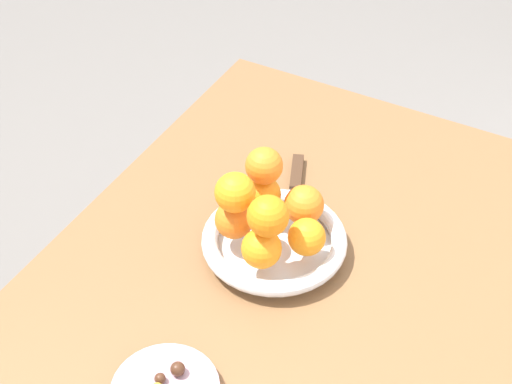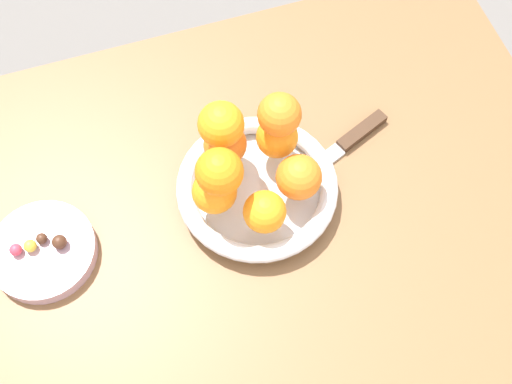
{
  "view_description": "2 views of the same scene",
  "coord_description": "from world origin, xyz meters",
  "px_view_note": "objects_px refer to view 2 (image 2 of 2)",
  "views": [
    {
      "loc": [
        0.71,
        0.35,
        1.66
      ],
      "look_at": [
        -0.07,
        -0.08,
        0.85
      ],
      "focal_mm": 55.0,
      "sensor_mm": 36.0,
      "label": 1
    },
    {
      "loc": [
        0.06,
        0.35,
        1.59
      ],
      "look_at": [
        -0.06,
        -0.01,
        0.83
      ],
      "focal_mm": 45.0,
      "sensor_mm": 36.0,
      "label": 2
    }
  ],
  "objects_px": {
    "orange_1": "(225,144)",
    "dining_table": "(222,259)",
    "orange_4": "(299,177)",
    "orange_3": "(265,212)",
    "orange_5": "(219,172)",
    "orange_6": "(279,114)",
    "candy_ball_0": "(16,250)",
    "fruit_bowl": "(257,188)",
    "candy_ball_2": "(42,239)",
    "candy_ball_3": "(59,242)",
    "knife": "(332,154)",
    "candy_dish": "(43,251)",
    "orange_0": "(277,137)",
    "orange_7": "(221,124)",
    "orange_2": "(214,192)",
    "candy_ball_1": "(30,246)"
  },
  "relations": [
    {
      "from": "orange_1",
      "to": "dining_table",
      "type": "bearing_deg",
      "value": 67.49
    },
    {
      "from": "orange_4",
      "to": "dining_table",
      "type": "bearing_deg",
      "value": 10.14
    },
    {
      "from": "orange_3",
      "to": "orange_5",
      "type": "xyz_separation_m",
      "value": [
        0.05,
        -0.04,
        0.06
      ]
    },
    {
      "from": "orange_6",
      "to": "candy_ball_0",
      "type": "bearing_deg",
      "value": 5.29
    },
    {
      "from": "fruit_bowl",
      "to": "candy_ball_2",
      "type": "relative_size",
      "value": 15.05
    },
    {
      "from": "candy_ball_0",
      "to": "candy_ball_3",
      "type": "distance_m",
      "value": 0.06
    },
    {
      "from": "orange_5",
      "to": "knife",
      "type": "distance_m",
      "value": 0.23
    },
    {
      "from": "orange_5",
      "to": "candy_dish",
      "type": "bearing_deg",
      "value": -4.31
    },
    {
      "from": "orange_0",
      "to": "orange_7",
      "type": "xyz_separation_m",
      "value": [
        0.08,
        -0.01,
        0.06
      ]
    },
    {
      "from": "orange_2",
      "to": "orange_4",
      "type": "relative_size",
      "value": 0.97
    },
    {
      "from": "orange_0",
      "to": "candy_ball_0",
      "type": "xyz_separation_m",
      "value": [
        0.39,
        0.04,
        -0.04
      ]
    },
    {
      "from": "candy_ball_1",
      "to": "candy_ball_3",
      "type": "relative_size",
      "value": 0.87
    },
    {
      "from": "candy_ball_3",
      "to": "orange_2",
      "type": "bearing_deg",
      "value": 177.29
    },
    {
      "from": "orange_2",
      "to": "candy_ball_1",
      "type": "relative_size",
      "value": 3.48
    },
    {
      "from": "orange_1",
      "to": "candy_ball_3",
      "type": "bearing_deg",
      "value": 12.47
    },
    {
      "from": "candy_ball_0",
      "to": "orange_1",
      "type": "bearing_deg",
      "value": -171.19
    },
    {
      "from": "orange_5",
      "to": "candy_ball_0",
      "type": "bearing_deg",
      "value": -4.75
    },
    {
      "from": "orange_6",
      "to": "candy_ball_2",
      "type": "xyz_separation_m",
      "value": [
        0.35,
        0.03,
        -0.1
      ]
    },
    {
      "from": "orange_3",
      "to": "orange_7",
      "type": "xyz_separation_m",
      "value": [
        0.02,
        -0.11,
        0.06
      ]
    },
    {
      "from": "dining_table",
      "to": "orange_2",
      "type": "xyz_separation_m",
      "value": [
        -0.01,
        -0.04,
        0.16
      ]
    },
    {
      "from": "orange_2",
      "to": "orange_3",
      "type": "distance_m",
      "value": 0.07
    },
    {
      "from": "orange_2",
      "to": "orange_7",
      "type": "distance_m",
      "value": 0.09
    },
    {
      "from": "orange_4",
      "to": "orange_0",
      "type": "bearing_deg",
      "value": -83.96
    },
    {
      "from": "orange_3",
      "to": "candy_ball_3",
      "type": "xyz_separation_m",
      "value": [
        0.28,
        -0.06,
        -0.04
      ]
    },
    {
      "from": "candy_ball_2",
      "to": "candy_ball_3",
      "type": "distance_m",
      "value": 0.03
    },
    {
      "from": "candy_ball_0",
      "to": "candy_ball_2",
      "type": "xyz_separation_m",
      "value": [
        -0.04,
        -0.01,
        -0.0
      ]
    },
    {
      "from": "orange_6",
      "to": "fruit_bowl",
      "type": "bearing_deg",
      "value": 43.9
    },
    {
      "from": "candy_ball_0",
      "to": "dining_table",
      "type": "bearing_deg",
      "value": 168.53
    },
    {
      "from": "orange_7",
      "to": "knife",
      "type": "relative_size",
      "value": 0.25
    },
    {
      "from": "orange_0",
      "to": "orange_6",
      "type": "xyz_separation_m",
      "value": [
        -0.0,
        0.0,
        0.06
      ]
    },
    {
      "from": "candy_ball_0",
      "to": "candy_ball_1",
      "type": "height_order",
      "value": "same"
    },
    {
      "from": "orange_0",
      "to": "candy_ball_2",
      "type": "height_order",
      "value": "orange_0"
    },
    {
      "from": "orange_1",
      "to": "candy_ball_0",
      "type": "height_order",
      "value": "orange_1"
    },
    {
      "from": "orange_2",
      "to": "orange_3",
      "type": "bearing_deg",
      "value": 138.7
    },
    {
      "from": "candy_dish",
      "to": "orange_0",
      "type": "xyz_separation_m",
      "value": [
        -0.36,
        -0.04,
        0.06
      ]
    },
    {
      "from": "candy_dish",
      "to": "candy_ball_1",
      "type": "distance_m",
      "value": 0.02
    },
    {
      "from": "fruit_bowl",
      "to": "orange_4",
      "type": "relative_size",
      "value": 3.63
    },
    {
      "from": "orange_6",
      "to": "knife",
      "type": "bearing_deg",
      "value": 169.47
    },
    {
      "from": "orange_1",
      "to": "orange_4",
      "type": "xyz_separation_m",
      "value": [
        -0.08,
        0.08,
        0.0
      ]
    },
    {
      "from": "orange_2",
      "to": "candy_ball_3",
      "type": "xyz_separation_m",
      "value": [
        0.22,
        -0.01,
        -0.04
      ]
    },
    {
      "from": "orange_6",
      "to": "candy_ball_3",
      "type": "distance_m",
      "value": 0.35
    },
    {
      "from": "candy_dish",
      "to": "orange_7",
      "type": "height_order",
      "value": "orange_7"
    },
    {
      "from": "orange_0",
      "to": "candy_ball_1",
      "type": "relative_size",
      "value": 3.39
    },
    {
      "from": "candy_ball_0",
      "to": "candy_ball_2",
      "type": "relative_size",
      "value": 1.1
    },
    {
      "from": "fruit_bowl",
      "to": "candy_ball_1",
      "type": "height_order",
      "value": "same"
    },
    {
      "from": "orange_7",
      "to": "candy_ball_3",
      "type": "relative_size",
      "value": 3.05
    },
    {
      "from": "orange_7",
      "to": "orange_6",
      "type": "bearing_deg",
      "value": 174.55
    },
    {
      "from": "orange_0",
      "to": "candy_ball_0",
      "type": "relative_size",
      "value": 3.53
    },
    {
      "from": "dining_table",
      "to": "orange_0",
      "type": "relative_size",
      "value": 18.19
    },
    {
      "from": "fruit_bowl",
      "to": "orange_1",
      "type": "xyz_separation_m",
      "value": [
        0.03,
        -0.06,
        0.05
      ]
    }
  ]
}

